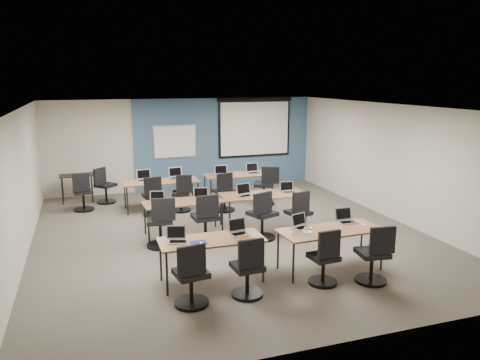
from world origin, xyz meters
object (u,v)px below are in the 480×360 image
object	(u,v)px
training_table_front_right	(331,232)
task_chair_11	(265,189)
task_chair_9	(182,196)
task_chair_10	(225,195)
training_table_front_left	(212,242)
utility_table	(77,178)
task_chair_1	(248,272)
task_chair_7	(299,217)
training_table_mid_left	(183,204)
task_chair_2	(325,262)
laptop_6	(245,193)
laptop_10	(222,173)
task_chair_5	(206,223)
laptop_8	(144,178)
task_chair_8	(153,200)
task_chair_6	(262,219)
laptop_0	(177,238)
laptop_11	(253,171)
projector_screen	(255,124)
training_table_back_right	(238,176)
laptop_7	(288,190)
laptop_3	(346,219)
laptop_1	(239,230)
spare_chair_b	(83,195)
laptop_9	(176,175)
task_chair_3	(374,259)
training_table_mid_right	(263,196)
whiteboard	(175,142)
laptop_4	(158,200)
training_table_back_left	(161,182)
task_chair_4	(161,226)
laptop_5	(202,196)

from	to	relation	value
training_table_front_right	task_chair_11	size ratio (longest dim) A/B	1.73
task_chair_9	task_chair_10	distance (m)	1.06
training_table_front_left	utility_table	world-z (taller)	utility_table
task_chair_1	task_chair_7	size ratio (longest dim) A/B	0.98
training_table_mid_left	training_table_front_right	bearing A→B (deg)	-55.49
training_table_front_right	task_chair_7	xyz separation A→B (m)	(0.27, 1.80, -0.27)
task_chair_2	laptop_6	distance (m)	3.27
task_chair_7	task_chair_10	size ratio (longest dim) A/B	0.99
laptop_6	laptop_10	bearing A→B (deg)	72.20
task_chair_5	laptop_8	world-z (taller)	task_chair_5
task_chair_8	task_chair_5	bearing A→B (deg)	-79.87
task_chair_6	task_chair_11	size ratio (longest dim) A/B	1.00
laptop_0	laptop_11	bearing A→B (deg)	74.95
projector_screen	training_table_back_right	xyz separation A→B (m)	(-1.12, -1.75, -1.20)
training_table_front_right	laptop_7	size ratio (longest dim) A/B	5.76
laptop_3	task_chair_9	bearing A→B (deg)	117.95
task_chair_5	task_chair_9	distance (m)	2.42
task_chair_8	laptop_10	distance (m)	2.14
laptop_1	spare_chair_b	distance (m)	5.55
training_table_back_right	laptop_11	bearing A→B (deg)	4.72
laptop_1	task_chair_1	bearing A→B (deg)	-107.37
task_chair_2	task_chair_6	world-z (taller)	task_chair_6
laptop_9	task_chair_11	world-z (taller)	task_chair_11
utility_table	task_chair_3	bearing A→B (deg)	-58.99
training_table_mid_right	laptop_3	distance (m)	2.52
laptop_11	laptop_9	bearing A→B (deg)	175.06
task_chair_3	laptop_7	distance (m)	3.45
laptop_1	laptop_11	size ratio (longest dim) A/B	0.90
whiteboard	task_chair_9	world-z (taller)	whiteboard
task_chair_2	task_chair_5	distance (m)	2.84
laptop_0	task_chair_3	distance (m)	3.19
training_table_mid_right	laptop_0	world-z (taller)	laptop_0
whiteboard	training_table_mid_right	xyz separation A→B (m)	(1.20, -4.08, -0.76)
task_chair_1	laptop_4	world-z (taller)	task_chair_1
whiteboard	laptop_9	distance (m)	1.87
training_table_mid_right	laptop_4	xyz separation A→B (m)	(-2.36, 0.02, 0.10)
task_chair_3	spare_chair_b	distance (m)	7.45
training_table_front_left	laptop_0	world-z (taller)	laptop_0
training_table_front_left	projector_screen	bearing A→B (deg)	65.29
task_chair_1	spare_chair_b	size ratio (longest dim) A/B	0.99
training_table_front_right	task_chair_6	distance (m)	1.93
whiteboard	task_chair_7	xyz separation A→B (m)	(1.65, -4.99, -1.04)
task_chair_2	laptop_7	distance (m)	3.35
training_table_back_left	task_chair_4	world-z (taller)	task_chair_4
task_chair_4	laptop_11	world-z (taller)	task_chair_4
laptop_5	laptop_4	bearing A→B (deg)	-163.18
laptop_3	task_chair_6	size ratio (longest dim) A/B	0.32
projector_screen	laptop_7	xyz separation A→B (m)	(-0.70, -4.08, -1.10)
training_table_mid_left	task_chair_7	bearing A→B (deg)	-23.27
task_chair_11	laptop_8	bearing A→B (deg)	-168.41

